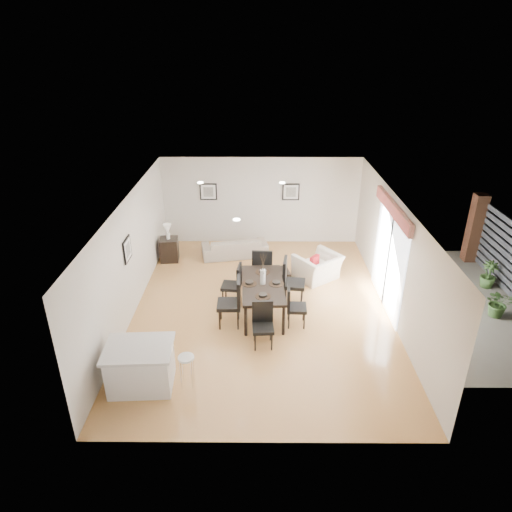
{
  "coord_description": "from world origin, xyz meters",
  "views": [
    {
      "loc": [
        -0.07,
        -9.3,
        5.88
      ],
      "look_at": [
        -0.13,
        0.4,
        1.21
      ],
      "focal_mm": 32.0,
      "sensor_mm": 36.0,
      "label": 1
    }
  ],
  "objects_px": {
    "dining_chair_enear": "(293,304)",
    "bar_stool": "(186,361)",
    "dining_chair_wnear": "(233,300)",
    "side_table": "(169,249)",
    "dining_chair_wfar": "(235,282)",
    "dining_chair_head": "(263,321)",
    "dining_table": "(263,287)",
    "dining_chair_efar": "(290,279)",
    "dining_chair_foot": "(262,267)",
    "coffee_table": "(272,277)",
    "sofa": "(235,247)",
    "armchair": "(317,267)",
    "kitchen_island": "(141,366)"
  },
  "relations": [
    {
      "from": "dining_table",
      "to": "dining_chair_efar",
      "type": "xyz_separation_m",
      "value": [
        0.65,
        0.48,
        -0.06
      ]
    },
    {
      "from": "sofa",
      "to": "coffee_table",
      "type": "xyz_separation_m",
      "value": [
        1.05,
        -1.69,
        -0.1
      ]
    },
    {
      "from": "dining_table",
      "to": "dining_chair_foot",
      "type": "height_order",
      "value": "dining_chair_foot"
    },
    {
      "from": "dining_chair_wnear",
      "to": "side_table",
      "type": "xyz_separation_m",
      "value": [
        -2.03,
        3.28,
        -0.31
      ]
    },
    {
      "from": "dining_table",
      "to": "dining_chair_head",
      "type": "bearing_deg",
      "value": -92.74
    },
    {
      "from": "dining_chair_efar",
      "to": "coffee_table",
      "type": "relative_size",
      "value": 1.29
    },
    {
      "from": "dining_chair_head",
      "to": "dining_chair_wnear",
      "type": "bearing_deg",
      "value": 129.54
    },
    {
      "from": "dining_chair_efar",
      "to": "dining_chair_head",
      "type": "bearing_deg",
      "value": 166.03
    },
    {
      "from": "side_table",
      "to": "bar_stool",
      "type": "bearing_deg",
      "value": -76.48
    },
    {
      "from": "dining_chair_wfar",
      "to": "dining_chair_head",
      "type": "relative_size",
      "value": 1.04
    },
    {
      "from": "coffee_table",
      "to": "side_table",
      "type": "xyz_separation_m",
      "value": [
        -2.93,
        1.37,
        0.16
      ]
    },
    {
      "from": "dining_chair_wfar",
      "to": "sofa",
      "type": "bearing_deg",
      "value": -169.88
    },
    {
      "from": "dining_chair_wfar",
      "to": "dining_chair_enear",
      "type": "bearing_deg",
      "value": 62.41
    },
    {
      "from": "sofa",
      "to": "dining_chair_efar",
      "type": "relative_size",
      "value": 1.64
    },
    {
      "from": "dining_chair_wnear",
      "to": "coffee_table",
      "type": "relative_size",
      "value": 1.28
    },
    {
      "from": "sofa",
      "to": "coffee_table",
      "type": "relative_size",
      "value": 2.12
    },
    {
      "from": "dining_chair_foot",
      "to": "bar_stool",
      "type": "height_order",
      "value": "dining_chair_foot"
    },
    {
      "from": "armchair",
      "to": "dining_chair_wfar",
      "type": "xyz_separation_m",
      "value": [
        -2.14,
        -1.23,
        0.22
      ]
    },
    {
      "from": "dining_chair_enear",
      "to": "kitchen_island",
      "type": "height_order",
      "value": "dining_chair_enear"
    },
    {
      "from": "coffee_table",
      "to": "side_table",
      "type": "height_order",
      "value": "side_table"
    },
    {
      "from": "dining_chair_wnear",
      "to": "kitchen_island",
      "type": "bearing_deg",
      "value": -39.4
    },
    {
      "from": "dining_table",
      "to": "dining_chair_wnear",
      "type": "distance_m",
      "value": 0.81
    },
    {
      "from": "dining_chair_wnear",
      "to": "dining_chair_efar",
      "type": "bearing_deg",
      "value": 125.27
    },
    {
      "from": "armchair",
      "to": "dining_table",
      "type": "height_order",
      "value": "dining_table"
    },
    {
      "from": "side_table",
      "to": "bar_stool",
      "type": "relative_size",
      "value": 1.04
    },
    {
      "from": "armchair",
      "to": "dining_chair_enear",
      "type": "bearing_deg",
      "value": 32.59
    },
    {
      "from": "dining_chair_wfar",
      "to": "side_table",
      "type": "distance_m",
      "value": 3.11
    },
    {
      "from": "armchair",
      "to": "dining_chair_head",
      "type": "xyz_separation_m",
      "value": [
        -1.47,
        -2.87,
        0.19
      ]
    },
    {
      "from": "sofa",
      "to": "dining_chair_wfar",
      "type": "bearing_deg",
      "value": 81.77
    },
    {
      "from": "dining_chair_wfar",
      "to": "bar_stool",
      "type": "relative_size",
      "value": 1.56
    },
    {
      "from": "dining_chair_efar",
      "to": "coffee_table",
      "type": "distance_m",
      "value": 1.14
    },
    {
      "from": "dining_table",
      "to": "coffee_table",
      "type": "relative_size",
      "value": 2.14
    },
    {
      "from": "sofa",
      "to": "dining_chair_wnear",
      "type": "height_order",
      "value": "dining_chair_wnear"
    },
    {
      "from": "dining_chair_foot",
      "to": "coffee_table",
      "type": "distance_m",
      "value": 0.59
    },
    {
      "from": "dining_table",
      "to": "dining_chair_enear",
      "type": "height_order",
      "value": "dining_chair_enear"
    },
    {
      "from": "dining_chair_wnear",
      "to": "dining_chair_enear",
      "type": "height_order",
      "value": "dining_chair_wnear"
    },
    {
      "from": "dining_chair_head",
      "to": "sofa",
      "type": "bearing_deg",
      "value": 97.32
    },
    {
      "from": "sofa",
      "to": "dining_chair_head",
      "type": "relative_size",
      "value": 1.96
    },
    {
      "from": "dining_chair_enear",
      "to": "bar_stool",
      "type": "bearing_deg",
      "value": 135.99
    },
    {
      "from": "dining_chair_enear",
      "to": "dining_chair_head",
      "type": "distance_m",
      "value": 0.98
    },
    {
      "from": "armchair",
      "to": "side_table",
      "type": "relative_size",
      "value": 1.6
    },
    {
      "from": "dining_table",
      "to": "bar_stool",
      "type": "xyz_separation_m",
      "value": [
        -1.41,
        -2.48,
        -0.15
      ]
    },
    {
      "from": "dining_chair_wfar",
      "to": "dining_chair_enear",
      "type": "xyz_separation_m",
      "value": [
        1.34,
        -0.93,
        -0.02
      ]
    },
    {
      "from": "dining_chair_foot",
      "to": "dining_chair_enear",
      "type": "bearing_deg",
      "value": 114.82
    },
    {
      "from": "dining_chair_enear",
      "to": "coffee_table",
      "type": "relative_size",
      "value": 1.08
    },
    {
      "from": "dining_chair_wfar",
      "to": "dining_chair_efar",
      "type": "relative_size",
      "value": 0.87
    },
    {
      "from": "armchair",
      "to": "kitchen_island",
      "type": "distance_m",
      "value": 5.59
    },
    {
      "from": "coffee_table",
      "to": "kitchen_island",
      "type": "relative_size",
      "value": 0.71
    },
    {
      "from": "dining_chair_efar",
      "to": "dining_chair_wfar",
      "type": "bearing_deg",
      "value": 98.78
    },
    {
      "from": "dining_chair_foot",
      "to": "side_table",
      "type": "bearing_deg",
      "value": -29.36
    }
  ]
}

